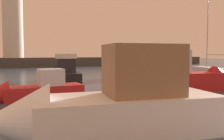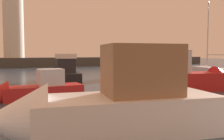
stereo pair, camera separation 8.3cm
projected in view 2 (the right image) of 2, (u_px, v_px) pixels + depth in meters
name	position (u px, v px, depth m)	size (l,w,h in m)	color
ground_plane	(72.00, 77.00, 28.96)	(220.00, 220.00, 0.00)	#384C60
breakwater	(42.00, 62.00, 53.52)	(88.57, 6.59, 1.98)	#423F3D
lighthouse	(13.00, 16.00, 50.45)	(4.21, 4.21, 18.91)	silver
motorboat_0	(192.00, 77.00, 18.27)	(8.41, 3.89, 3.44)	#B21E1E
motorboat_1	(64.00, 73.00, 24.45)	(3.01, 8.03, 3.35)	black
motorboat_2	(102.00, 107.00, 7.92)	(8.26, 3.47, 3.52)	white
motorboat_4	(31.00, 90.00, 14.50)	(6.02, 1.93, 2.20)	#B21E1E
motorboat_6	(131.00, 71.00, 28.99)	(7.34, 3.69, 2.64)	#1E284C
sailboat_moored	(210.00, 71.00, 29.62)	(4.15, 7.81, 9.94)	silver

